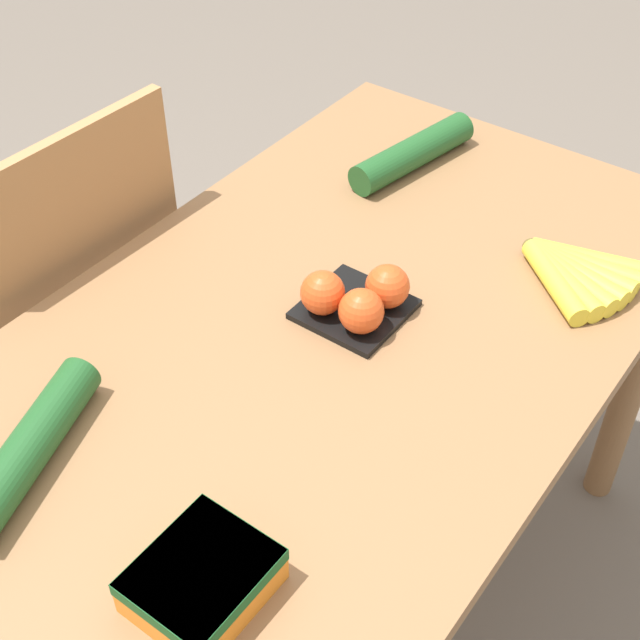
{
  "coord_description": "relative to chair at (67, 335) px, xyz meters",
  "views": [
    {
      "loc": [
        -0.75,
        -0.55,
        1.62
      ],
      "look_at": [
        0.0,
        0.0,
        0.78
      ],
      "focal_mm": 50.0,
      "sensor_mm": 36.0,
      "label": 1
    }
  ],
  "objects": [
    {
      "name": "tomato_pack",
      "position": [
        0.12,
        -0.56,
        0.3
      ],
      "size": [
        0.14,
        0.14,
        0.08
      ],
      "color": "black",
      "rests_on": "dining_table"
    },
    {
      "name": "dining_table",
      "position": [
        0.05,
        -0.54,
        0.15
      ],
      "size": [
        1.35,
        0.76,
        0.75
      ],
      "color": "olive",
      "rests_on": "ground_plane"
    },
    {
      "name": "banana_bunch",
      "position": [
        0.38,
        -0.78,
        0.28
      ],
      "size": [
        0.18,
        0.19,
        0.03
      ],
      "color": "brown",
      "rests_on": "dining_table"
    },
    {
      "name": "cucumber_far",
      "position": [
        0.51,
        -0.41,
        0.29
      ],
      "size": [
        0.28,
        0.1,
        0.06
      ],
      "color": "#1E5123",
      "rests_on": "dining_table"
    },
    {
      "name": "chair",
      "position": [
        0.0,
        0.0,
        0.0
      ],
      "size": [
        0.43,
        0.41,
        0.95
      ],
      "rotation": [
        0.0,
        0.0,
        3.11
      ],
      "color": "#A87547",
      "rests_on": "ground_plane"
    },
    {
      "name": "carrot_bag",
      "position": [
        -0.35,
        -0.69,
        0.29
      ],
      "size": [
        0.14,
        0.12,
        0.05
      ],
      "color": "orange",
      "rests_on": "dining_table"
    },
    {
      "name": "ground_plane",
      "position": [
        0.05,
        -0.54,
        -0.49
      ],
      "size": [
        12.0,
        12.0,
        0.0
      ],
      "primitive_type": "plane",
      "color": "#665B51"
    },
    {
      "name": "cucumber_near",
      "position": [
        -0.34,
        -0.4,
        0.29
      ],
      "size": [
        0.27,
        0.14,
        0.06
      ],
      "color": "#1E5123",
      "rests_on": "dining_table"
    }
  ]
}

